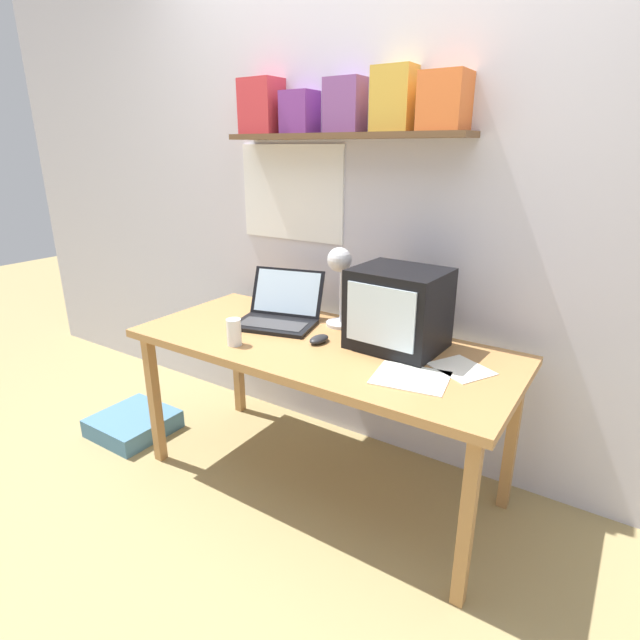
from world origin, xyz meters
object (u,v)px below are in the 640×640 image
at_px(crt_monitor, 398,309).
at_px(open_notebook, 411,378).
at_px(juice_glass, 234,333).
at_px(laptop, 280,310).
at_px(loose_paper_near_monitor, 461,369).
at_px(floor_cushion, 134,424).
at_px(corner_desk, 320,355).
at_px(desk_lamp, 340,273).
at_px(computer_mouse, 318,339).

distance_m(crt_monitor, open_notebook, 0.34).
xyz_separation_m(crt_monitor, juice_glass, (-0.58, -0.35, -0.11)).
xyz_separation_m(laptop, open_notebook, (0.77, -0.23, -0.06)).
bearing_deg(loose_paper_near_monitor, laptop, 176.69).
height_order(loose_paper_near_monitor, floor_cushion, loose_paper_near_monitor).
distance_m(laptop, loose_paper_near_monitor, 0.90).
distance_m(corner_desk, floor_cushion, 1.26).
distance_m(juice_glass, floor_cushion, 1.07).
xyz_separation_m(desk_lamp, loose_paper_near_monitor, (0.61, -0.13, -0.26)).
bearing_deg(desk_lamp, loose_paper_near_monitor, -33.11).
relative_size(juice_glass, floor_cushion, 0.30).
bearing_deg(laptop, crt_monitor, -12.66).
bearing_deg(desk_lamp, floor_cushion, 179.03).
height_order(crt_monitor, laptop, crt_monitor).
height_order(corner_desk, open_notebook, open_notebook).
bearing_deg(computer_mouse, loose_paper_near_monitor, 6.64).
bearing_deg(juice_glass, crt_monitor, 31.49).
height_order(open_notebook, floor_cushion, open_notebook).
distance_m(crt_monitor, computer_mouse, 0.36).
relative_size(juice_glass, open_notebook, 0.39).
bearing_deg(laptop, open_notebook, -30.89).
bearing_deg(laptop, corner_desk, -35.09).
relative_size(corner_desk, computer_mouse, 15.04).
distance_m(open_notebook, floor_cushion, 1.69).
xyz_separation_m(laptop, floor_cushion, (-0.79, -0.32, -0.71)).
relative_size(crt_monitor, juice_glass, 3.29).
bearing_deg(desk_lamp, corner_desk, -105.63).
distance_m(crt_monitor, desk_lamp, 0.33).
bearing_deg(computer_mouse, open_notebook, -12.63).
relative_size(desk_lamp, computer_mouse, 3.44).
distance_m(crt_monitor, juice_glass, 0.69).
bearing_deg(floor_cushion, computer_mouse, 10.57).
height_order(desk_lamp, juice_glass, desk_lamp).
height_order(laptop, juice_glass, laptop).
distance_m(laptop, desk_lamp, 0.35).
height_order(crt_monitor, computer_mouse, crt_monitor).
relative_size(corner_desk, juice_glass, 14.57).
bearing_deg(loose_paper_near_monitor, crt_monitor, 166.68).
bearing_deg(open_notebook, desk_lamp, 148.18).
distance_m(corner_desk, computer_mouse, 0.07).
distance_m(crt_monitor, floor_cushion, 1.64).
bearing_deg(open_notebook, crt_monitor, 125.02).
bearing_deg(juice_glass, corner_desk, 38.09).
distance_m(corner_desk, crt_monitor, 0.39).
height_order(corner_desk, juice_glass, juice_glass).
bearing_deg(computer_mouse, juice_glass, -142.63).
xyz_separation_m(computer_mouse, open_notebook, (0.47, -0.11, -0.01)).
xyz_separation_m(computer_mouse, loose_paper_near_monitor, (0.60, 0.07, -0.01)).
bearing_deg(crt_monitor, laptop, -175.31).
bearing_deg(corner_desk, loose_paper_near_monitor, 5.93).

